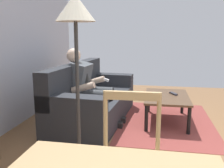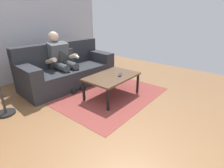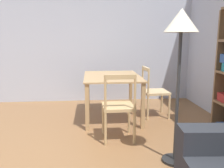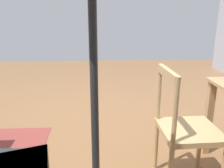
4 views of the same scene
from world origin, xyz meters
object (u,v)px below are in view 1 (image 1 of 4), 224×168
(tv_remote, at_px, (173,94))
(dining_chair_facing_couch, at_px, (129,164))
(person_lounging, at_px, (88,86))
(coffee_table, at_px, (167,99))
(couch, at_px, (91,100))
(floor_lamp, at_px, (76,25))

(tv_remote, relative_size, dining_chair_facing_couch, 0.18)
(person_lounging, height_order, coffee_table, person_lounging)
(coffee_table, xyz_separation_m, dining_chair_facing_couch, (-2.20, 0.33, 0.10))
(tv_remote, xyz_separation_m, dining_chair_facing_couch, (-2.31, 0.43, 0.04))
(person_lounging, xyz_separation_m, coffee_table, (0.23, -1.17, -0.21))
(tv_remote, bearing_deg, dining_chair_facing_couch, 51.29)
(dining_chair_facing_couch, bearing_deg, person_lounging, 23.22)
(couch, distance_m, floor_lamp, 1.81)
(tv_remote, distance_m, dining_chair_facing_couch, 2.35)
(dining_chair_facing_couch, bearing_deg, floor_lamp, 41.00)
(person_lounging, bearing_deg, coffee_table, -78.83)
(couch, bearing_deg, dining_chair_facing_couch, -158.06)
(person_lounging, distance_m, tv_remote, 1.33)
(coffee_table, bearing_deg, tv_remote, -43.38)
(couch, xyz_separation_m, coffee_table, (0.13, -1.16, 0.04))
(coffee_table, relative_size, floor_lamp, 0.59)
(person_lounging, relative_size, floor_lamp, 0.67)
(coffee_table, distance_m, dining_chair_facing_couch, 2.23)
(person_lounging, height_order, dining_chair_facing_couch, person_lounging)
(dining_chair_facing_couch, bearing_deg, tv_remote, -10.57)
(floor_lamp, bearing_deg, coffee_table, -30.00)
(coffee_table, relative_size, dining_chair_facing_couch, 1.06)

